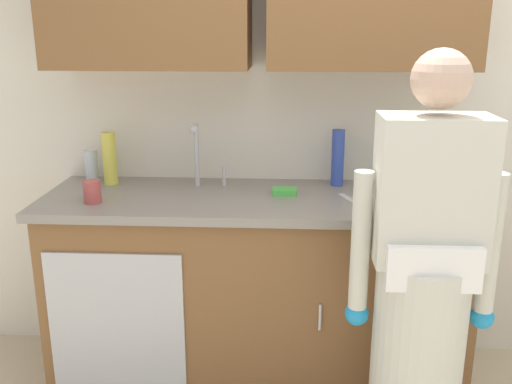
{
  "coord_description": "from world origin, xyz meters",
  "views": [
    {
      "loc": [
        -0.42,
        -1.8,
        1.69
      ],
      "look_at": [
        -0.55,
        0.55,
        1.0
      ],
      "focal_mm": 40.04,
      "sensor_mm": 36.0,
      "label": 1
    }
  ],
  "objects": [
    {
      "name": "countertop",
      "position": [
        -0.55,
        0.7,
        0.92
      ],
      "size": [
        1.96,
        0.66,
        0.04
      ],
      "primitive_type": "cube",
      "color": "gray",
      "rests_on": "counter_cabinet"
    },
    {
      "name": "cup_by_sink",
      "position": [
        -1.26,
        0.55,
        0.99
      ],
      "size": [
        0.08,
        0.08,
        0.1
      ],
      "primitive_type": "cylinder",
      "color": "#B24C47",
      "rests_on": "countertop"
    },
    {
      "name": "kitchen_wall_with_uppers",
      "position": [
        -0.14,
        0.99,
        1.48
      ],
      "size": [
        4.8,
        0.44,
        2.7
      ],
      "color": "silver",
      "rests_on": "ground"
    },
    {
      "name": "sink",
      "position": [
        -0.81,
        0.71,
        0.93
      ],
      "size": [
        0.5,
        0.36,
        0.35
      ],
      "color": "#B7BABF",
      "rests_on": "counter_cabinet"
    },
    {
      "name": "knife_on_counter",
      "position": [
        -0.12,
        0.62,
        0.94
      ],
      "size": [
        0.11,
        0.23,
        0.01
      ],
      "primitive_type": "cube",
      "rotation": [
        0.0,
        0.0,
        1.93
      ],
      "color": "silver",
      "rests_on": "countertop"
    },
    {
      "name": "bottle_dish_liquid",
      "position": [
        0.13,
        0.88,
        1.06
      ],
      "size": [
        0.06,
        0.06,
        0.25
      ],
      "primitive_type": "cylinder",
      "color": "#2D8C4C",
      "rests_on": "countertop"
    },
    {
      "name": "person_at_sink",
      "position": [
        0.08,
        0.12,
        0.69
      ],
      "size": [
        0.55,
        0.34,
        1.62
      ],
      "color": "white",
      "rests_on": "ground"
    },
    {
      "name": "bottle_soap",
      "position": [
        -1.28,
        0.86,
        1.07
      ],
      "size": [
        0.07,
        0.07,
        0.26
      ],
      "primitive_type": "cylinder",
      "color": "#D8D14C",
      "rests_on": "countertop"
    },
    {
      "name": "bottle_water_short",
      "position": [
        -0.17,
        0.9,
        1.08
      ],
      "size": [
        0.06,
        0.06,
        0.27
      ],
      "primitive_type": "cylinder",
      "color": "#334CB2",
      "rests_on": "countertop"
    },
    {
      "name": "bottle_water_tall",
      "position": [
        -1.38,
        0.9,
        1.02
      ],
      "size": [
        0.06,
        0.06,
        0.16
      ],
      "primitive_type": "cylinder",
      "color": "silver",
      "rests_on": "countertop"
    },
    {
      "name": "sponge",
      "position": [
        -0.42,
        0.72,
        0.96
      ],
      "size": [
        0.11,
        0.07,
        0.03
      ],
      "primitive_type": "cube",
      "color": "#4CBF4C",
      "rests_on": "countertop"
    },
    {
      "name": "bottle_cleaner_spray",
      "position": [
        0.29,
        0.92,
        1.04
      ],
      "size": [
        0.06,
        0.06,
        0.2
      ],
      "primitive_type": "cylinder",
      "color": "#2D8C4C",
      "rests_on": "countertop"
    },
    {
      "name": "counter_cabinet",
      "position": [
        -0.55,
        0.7,
        0.45
      ],
      "size": [
        1.9,
        0.62,
        0.9
      ],
      "color": "brown",
      "rests_on": "ground"
    }
  ]
}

